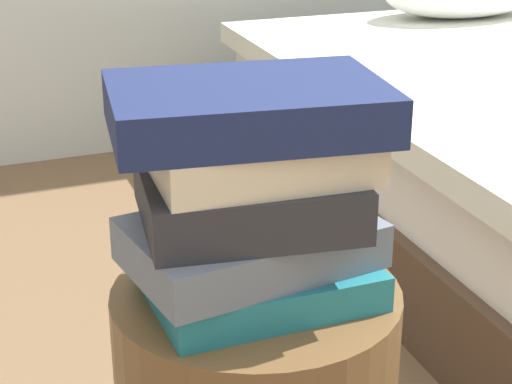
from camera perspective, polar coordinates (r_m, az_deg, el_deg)
The scene contains 5 objects.
book_teal at distance 1.03m, azimuth 0.15°, elevation -5.59°, with size 0.25×0.19×0.04m, color #1E727F.
book_slate at distance 1.00m, azimuth -0.38°, elevation -3.27°, with size 0.27×0.18×0.05m, color slate.
book_charcoal at distance 0.99m, azimuth -0.65°, elevation -0.13°, with size 0.24×0.20×0.06m, color #28282D.
book_cream at distance 0.96m, azimuth 0.30°, elevation 2.57°, with size 0.23×0.17×0.05m, color beige.
book_navy at distance 0.95m, azimuth -0.57°, elevation 5.51°, with size 0.30×0.20×0.05m, color #19234C.
Camera 1 is at (-0.34, -0.85, 1.01)m, focal length 61.66 mm.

